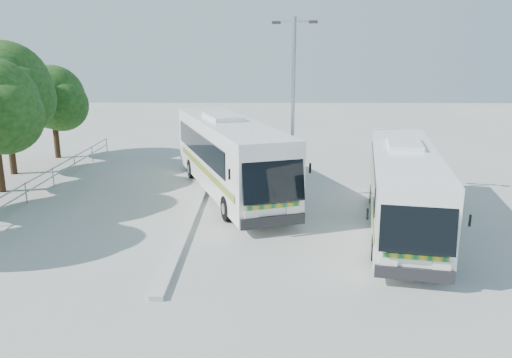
{
  "coord_description": "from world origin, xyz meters",
  "views": [
    {
      "loc": [
        0.6,
        -18.41,
        6.64
      ],
      "look_at": [
        0.36,
        1.52,
        1.58
      ],
      "focal_mm": 35.0,
      "sensor_mm": 36.0,
      "label": 1
    }
  ],
  "objects_px": {
    "coach_adjacent": "(403,186)",
    "coach_main": "(229,154)",
    "tree_far_d": "(5,87)",
    "tree_far_e": "(53,97)",
    "lamppost": "(293,101)"
  },
  "relations": [
    {
      "from": "coach_adjacent",
      "to": "lamppost",
      "type": "bearing_deg",
      "value": 146.19
    },
    {
      "from": "tree_far_d",
      "to": "lamppost",
      "type": "xyz_separation_m",
      "value": [
        15.31,
        -4.6,
        -0.3
      ]
    },
    {
      "from": "tree_far_e",
      "to": "tree_far_d",
      "type": "bearing_deg",
      "value": -98.63
    },
    {
      "from": "tree_far_d",
      "to": "coach_main",
      "type": "xyz_separation_m",
      "value": [
        12.32,
        -3.79,
        -2.89
      ]
    },
    {
      "from": "coach_adjacent",
      "to": "coach_main",
      "type": "bearing_deg",
      "value": 156.59
    },
    {
      "from": "tree_far_d",
      "to": "tree_far_e",
      "type": "height_order",
      "value": "tree_far_d"
    },
    {
      "from": "tree_far_e",
      "to": "coach_adjacent",
      "type": "height_order",
      "value": "tree_far_e"
    },
    {
      "from": "coach_adjacent",
      "to": "lamppost",
      "type": "relative_size",
      "value": 1.38
    },
    {
      "from": "tree_far_e",
      "to": "lamppost",
      "type": "xyz_separation_m",
      "value": [
        14.63,
        -9.1,
        0.63
      ]
    },
    {
      "from": "tree_far_e",
      "to": "coach_main",
      "type": "xyz_separation_m",
      "value": [
        11.64,
        -8.29,
        -1.97
      ]
    },
    {
      "from": "coach_main",
      "to": "coach_adjacent",
      "type": "distance_m",
      "value": 8.56
    },
    {
      "from": "tree_far_d",
      "to": "coach_adjacent",
      "type": "xyz_separation_m",
      "value": [
        19.35,
        -8.66,
        -3.13
      ]
    },
    {
      "from": "lamppost",
      "to": "coach_adjacent",
      "type": "bearing_deg",
      "value": -28.82
    },
    {
      "from": "tree_far_d",
      "to": "tree_far_e",
      "type": "xyz_separation_m",
      "value": [
        0.68,
        4.5,
        -0.93
      ]
    },
    {
      "from": "tree_far_d",
      "to": "tree_far_e",
      "type": "bearing_deg",
      "value": 81.37
    }
  ]
}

